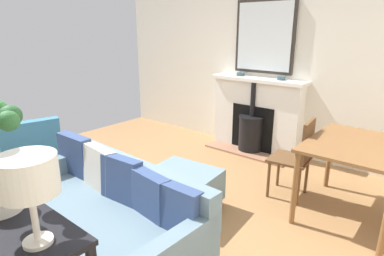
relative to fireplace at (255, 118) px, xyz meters
The scene contains 12 objects.
ground_plane 2.27m from the fireplace, ahead, with size 4.85×5.24×0.01m, color olive.
wall_left 0.90m from the fireplace, 149.76° to the right, with size 0.12×5.24×2.71m, color silver.
fireplace is the anchor object (origin of this frame).
mirror_over_mantel 1.18m from the fireplace, behind, with size 0.04×0.91×1.01m.
mantel_bowl_near 0.70m from the fireplace, 95.82° to the right, with size 0.12×0.12×0.05m.
mantel_bowl_far 0.72m from the fireplace, 95.26° to the left, with size 0.11×0.11×0.05m.
sofa 2.86m from the fireplace, ahead, with size 0.86×1.87×0.80m.
ottoman 2.04m from the fireplace, ahead, with size 0.71×0.72×0.41m.
armchair_accent 3.04m from the fireplace, 26.47° to the right, with size 0.78×0.71×0.84m.
table_lamp_far_end 3.77m from the fireplace, 12.79° to the left, with size 0.27×0.27×0.45m.
dining_table 1.94m from the fireplace, 57.83° to the left, with size 1.07×0.84×0.75m.
dining_chair_near_fireplace 1.48m from the fireplace, 46.63° to the left, with size 0.44×0.44×0.88m.
Camera 1 is at (1.96, 2.37, 1.77)m, focal length 30.23 mm.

